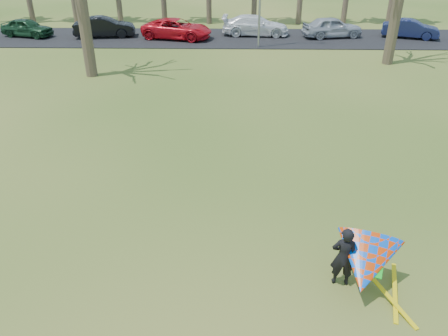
{
  "coord_description": "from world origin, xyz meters",
  "views": [
    {
      "loc": [
        0.27,
        -9.71,
        7.55
      ],
      "look_at": [
        0.0,
        2.0,
        1.1
      ],
      "focal_mm": 35.0,
      "sensor_mm": 36.0,
      "label": 1
    }
  ],
  "objects_px": {
    "car_3": "(256,25)",
    "car_4": "(332,27)",
    "car_2": "(177,29)",
    "car_5": "(410,29)",
    "kite_flyer": "(364,262)",
    "car_0": "(27,28)",
    "car_1": "(104,27)"
  },
  "relations": [
    {
      "from": "car_1",
      "to": "car_2",
      "type": "relative_size",
      "value": 0.87
    },
    {
      "from": "car_2",
      "to": "kite_flyer",
      "type": "distance_m",
      "value": 27.53
    },
    {
      "from": "car_0",
      "to": "car_5",
      "type": "distance_m",
      "value": 29.78
    },
    {
      "from": "car_0",
      "to": "car_5",
      "type": "height_order",
      "value": "car_5"
    },
    {
      "from": "car_3",
      "to": "car_4",
      "type": "xyz_separation_m",
      "value": [
        5.91,
        -0.63,
        0.02
      ]
    },
    {
      "from": "car_2",
      "to": "car_5",
      "type": "relative_size",
      "value": 1.27
    },
    {
      "from": "car_3",
      "to": "kite_flyer",
      "type": "xyz_separation_m",
      "value": [
        1.35,
        -27.85,
        0.03
      ]
    },
    {
      "from": "car_5",
      "to": "kite_flyer",
      "type": "relative_size",
      "value": 1.75
    },
    {
      "from": "car_1",
      "to": "car_3",
      "type": "xyz_separation_m",
      "value": [
        11.76,
        0.93,
        -0.0
      ]
    },
    {
      "from": "car_2",
      "to": "car_5",
      "type": "bearing_deg",
      "value": -74.54
    },
    {
      "from": "car_0",
      "to": "car_1",
      "type": "bearing_deg",
      "value": -75.37
    },
    {
      "from": "car_2",
      "to": "car_3",
      "type": "distance_m",
      "value": 6.21
    },
    {
      "from": "car_1",
      "to": "car_0",
      "type": "bearing_deg",
      "value": 80.77
    },
    {
      "from": "car_4",
      "to": "car_3",
      "type": "bearing_deg",
      "value": 72.62
    },
    {
      "from": "car_1",
      "to": "car_5",
      "type": "relative_size",
      "value": 1.1
    },
    {
      "from": "car_2",
      "to": "kite_flyer",
      "type": "bearing_deg",
      "value": -150.94
    },
    {
      "from": "car_1",
      "to": "kite_flyer",
      "type": "bearing_deg",
      "value": -163.11
    },
    {
      "from": "car_1",
      "to": "car_3",
      "type": "height_order",
      "value": "car_1"
    },
    {
      "from": "car_2",
      "to": "car_3",
      "type": "xyz_separation_m",
      "value": [
        6.06,
        1.34,
        0.02
      ]
    },
    {
      "from": "kite_flyer",
      "to": "car_3",
      "type": "bearing_deg",
      "value": 92.78
    },
    {
      "from": "car_2",
      "to": "car_3",
      "type": "height_order",
      "value": "car_3"
    },
    {
      "from": "car_2",
      "to": "car_5",
      "type": "distance_m",
      "value": 17.99
    },
    {
      "from": "car_0",
      "to": "car_4",
      "type": "height_order",
      "value": "car_4"
    },
    {
      "from": "car_1",
      "to": "kite_flyer",
      "type": "relative_size",
      "value": 1.93
    },
    {
      "from": "car_0",
      "to": "car_2",
      "type": "distance_m",
      "value": 11.82
    },
    {
      "from": "car_0",
      "to": "car_2",
      "type": "relative_size",
      "value": 0.76
    },
    {
      "from": "car_5",
      "to": "car_1",
      "type": "bearing_deg",
      "value": 109.38
    },
    {
      "from": "car_1",
      "to": "car_2",
      "type": "xyz_separation_m",
      "value": [
        5.7,
        -0.42,
        -0.02
      ]
    },
    {
      "from": "car_3",
      "to": "car_4",
      "type": "distance_m",
      "value": 5.94
    },
    {
      "from": "car_3",
      "to": "car_5",
      "type": "bearing_deg",
      "value": -89.79
    },
    {
      "from": "car_2",
      "to": "car_5",
      "type": "height_order",
      "value": "car_2"
    },
    {
      "from": "car_3",
      "to": "kite_flyer",
      "type": "relative_size",
      "value": 2.18
    }
  ]
}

